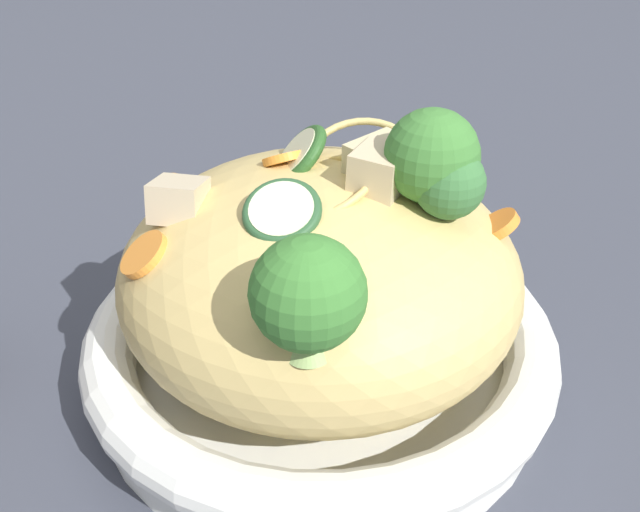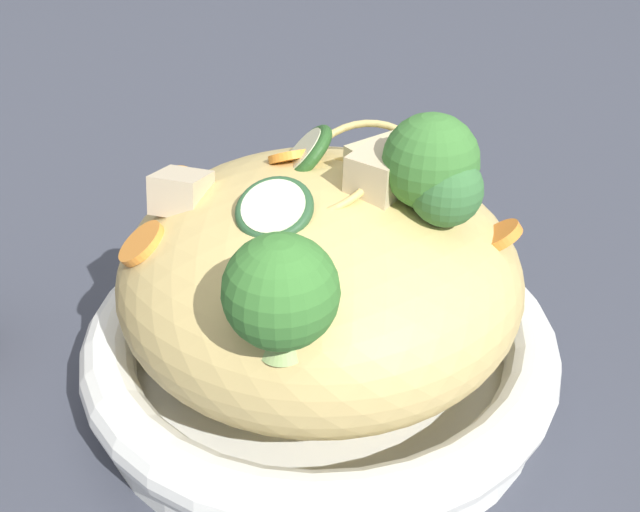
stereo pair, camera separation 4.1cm
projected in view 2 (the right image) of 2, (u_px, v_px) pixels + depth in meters
ground_plane at (320, 377)px, 0.46m from camera, size 3.00×3.00×0.00m
serving_bowl at (320, 346)px, 0.45m from camera, size 0.28×0.28×0.05m
noodle_heap at (320, 274)px, 0.42m from camera, size 0.23×0.23×0.14m
broccoli_florets at (375, 221)px, 0.34m from camera, size 0.16×0.07×0.08m
carrot_coins at (313, 200)px, 0.40m from camera, size 0.15×0.20×0.04m
zucchini_slices at (290, 177)px, 0.39m from camera, size 0.11×0.07×0.03m
chicken_chunks at (334, 178)px, 0.39m from camera, size 0.10×0.12×0.04m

